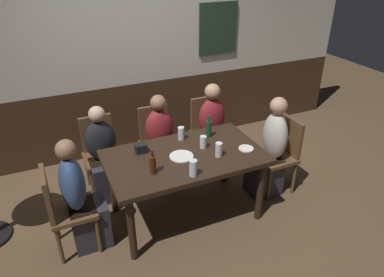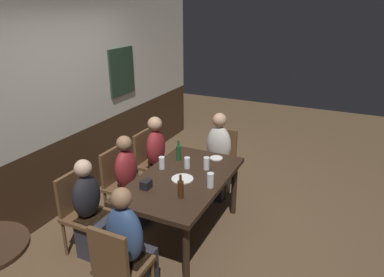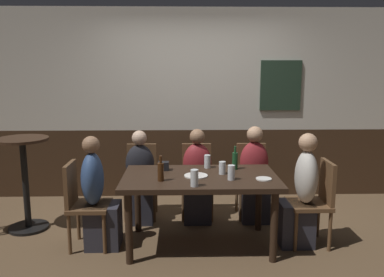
% 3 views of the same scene
% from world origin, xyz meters
% --- Properties ---
extents(ground_plane, '(12.00, 12.00, 0.00)m').
position_xyz_m(ground_plane, '(0.00, 0.00, 0.00)').
color(ground_plane, brown).
extents(wall_back, '(6.40, 0.13, 2.60)m').
position_xyz_m(wall_back, '(0.01, 1.65, 1.30)').
color(wall_back, '#3D2819').
rests_on(wall_back, ground_plane).
extents(dining_table, '(1.55, 0.90, 0.74)m').
position_xyz_m(dining_table, '(0.00, 0.00, 0.65)').
color(dining_table, black).
rests_on(dining_table, ground_plane).
extents(chair_head_east, '(0.40, 0.40, 0.88)m').
position_xyz_m(chair_head_east, '(1.19, 0.00, 0.50)').
color(chair_head_east, brown).
rests_on(chair_head_east, ground_plane).
extents(chair_left_far, '(0.40, 0.40, 0.88)m').
position_xyz_m(chair_left_far, '(-0.68, 0.87, 0.50)').
color(chair_left_far, brown).
rests_on(chair_left_far, ground_plane).
extents(chair_mid_far, '(0.40, 0.40, 0.88)m').
position_xyz_m(chair_mid_far, '(0.00, 0.87, 0.50)').
color(chair_mid_far, brown).
rests_on(chair_mid_far, ground_plane).
extents(chair_head_west, '(0.40, 0.40, 0.88)m').
position_xyz_m(chair_head_west, '(-1.19, 0.00, 0.50)').
color(chair_head_west, brown).
rests_on(chair_head_west, ground_plane).
extents(chair_right_far, '(0.40, 0.40, 0.88)m').
position_xyz_m(chair_right_far, '(0.68, 0.87, 0.50)').
color(chair_right_far, brown).
rests_on(chair_right_far, ground_plane).
extents(person_head_east, '(0.37, 0.34, 1.17)m').
position_xyz_m(person_head_east, '(1.03, 0.00, 0.49)').
color(person_head_east, '#2D2D38').
rests_on(person_head_east, ground_plane).
extents(person_left_far, '(0.34, 0.37, 1.08)m').
position_xyz_m(person_left_far, '(-0.68, 0.70, 0.45)').
color(person_left_far, '#2D2D38').
rests_on(person_left_far, ground_plane).
extents(person_mid_far, '(0.34, 0.37, 1.10)m').
position_xyz_m(person_mid_far, '(-0.00, 0.70, 0.46)').
color(person_mid_far, '#2D2D38').
rests_on(person_mid_far, ground_plane).
extents(person_head_west, '(0.37, 0.34, 1.15)m').
position_xyz_m(person_head_west, '(-1.03, 0.00, 0.48)').
color(person_head_west, '#2D2D38').
rests_on(person_head_west, ground_plane).
extents(person_right_far, '(0.34, 0.37, 1.13)m').
position_xyz_m(person_right_far, '(0.68, 0.70, 0.47)').
color(person_right_far, '#2D2D38').
rests_on(person_right_far, ground_plane).
extents(pint_glass_pale, '(0.07, 0.07, 0.13)m').
position_xyz_m(pint_glass_pale, '(0.23, 0.06, 0.80)').
color(pint_glass_pale, silver).
rests_on(pint_glass_pale, dining_table).
extents(pint_glass_stout, '(0.07, 0.07, 0.14)m').
position_xyz_m(pint_glass_stout, '(0.09, 0.31, 0.80)').
color(pint_glass_stout, silver).
rests_on(pint_glass_stout, dining_table).
extents(beer_glass_tall, '(0.07, 0.07, 0.16)m').
position_xyz_m(beer_glass_tall, '(-0.07, -0.35, 0.81)').
color(beer_glass_tall, silver).
rests_on(beer_glass_tall, dining_table).
extents(highball_clear, '(0.07, 0.07, 0.15)m').
position_xyz_m(highball_clear, '(0.29, -0.15, 0.81)').
color(highball_clear, silver).
rests_on(highball_clear, dining_table).
extents(beer_bottle_green, '(0.06, 0.06, 0.25)m').
position_xyz_m(beer_bottle_green, '(0.38, 0.25, 0.84)').
color(beer_bottle_green, '#194723').
rests_on(beer_bottle_green, dining_table).
extents(beer_bottle_brown, '(0.06, 0.06, 0.25)m').
position_xyz_m(beer_bottle_brown, '(-0.38, -0.17, 0.84)').
color(beer_bottle_brown, '#42230F').
rests_on(beer_bottle_brown, dining_table).
extents(plate_white_large, '(0.24, 0.24, 0.01)m').
position_xyz_m(plate_white_large, '(-0.04, -0.02, 0.75)').
color(plate_white_large, white).
rests_on(plate_white_large, dining_table).
extents(plate_white_small, '(0.15, 0.15, 0.01)m').
position_xyz_m(plate_white_small, '(0.61, -0.15, 0.75)').
color(plate_white_small, white).
rests_on(plate_white_small, dining_table).
extents(condiment_caddy, '(0.11, 0.09, 0.09)m').
position_xyz_m(condiment_caddy, '(-0.38, 0.23, 0.79)').
color(condiment_caddy, black).
rests_on(condiment_caddy, dining_table).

